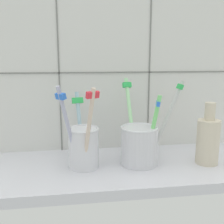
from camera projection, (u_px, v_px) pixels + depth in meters
counter_slab at (112, 169)px, 56.45cm from camera, size 64.00×22.00×2.00cm
tile_wall_back at (105, 64)px, 63.76cm from camera, size 64.00×2.20×45.00cm
toothbrush_cup_left at (83, 145)px, 54.16cm from camera, size 8.37×12.76×17.14cm
toothbrush_cup_right at (140, 143)px, 55.99cm from camera, size 13.19×12.25×17.58cm
ceramic_vase at (208, 140)px, 56.34cm from camera, size 4.67×4.67×13.08cm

